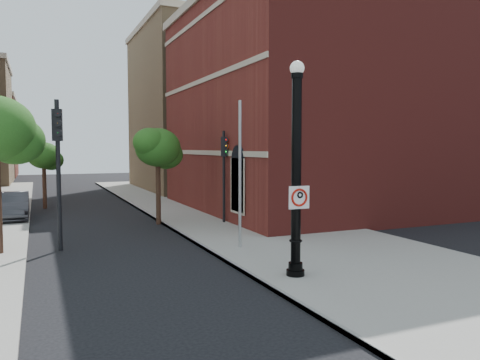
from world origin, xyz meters
name	(u,v)px	position (x,y,z in m)	size (l,w,h in m)	color
ground	(198,300)	(0.00, 0.00, 0.00)	(120.00, 120.00, 0.00)	black
sidewalk_right	(249,223)	(6.00, 10.00, 0.06)	(8.00, 60.00, 0.12)	gray
curb_edge	(172,228)	(2.05, 10.00, 0.07)	(0.10, 60.00, 0.14)	gray
brick_wall_building	(363,109)	(16.00, 14.00, 6.26)	(22.30, 16.30, 12.50)	maroon
bg_building_tan_b	(257,114)	(16.00, 30.00, 7.00)	(22.00, 14.00, 14.00)	#967751
lamppost	(296,180)	(3.14, 0.60, 2.86)	(0.52, 0.52, 6.20)	black
no_parking_sign	(299,197)	(3.15, 0.44, 2.39)	(0.65, 0.08, 0.65)	white
parked_car	(13,206)	(-4.80, 16.05, 0.73)	(1.54, 4.42, 1.46)	#2C2C31
traffic_signal_left	(58,149)	(-2.87, 7.33, 3.72)	(0.39, 0.47, 5.52)	black
traffic_signal_right	(224,162)	(4.80, 10.35, 3.09)	(0.36, 0.41, 4.59)	black
utility_pole	(240,176)	(3.21, 4.75, 2.75)	(0.11, 0.11, 5.49)	#999999
street_tree_b	(44,156)	(-3.16, 20.45, 3.24)	(2.29, 2.07, 4.12)	black
street_tree_c	(158,149)	(1.89, 11.76, 3.73)	(2.63, 2.37, 4.73)	black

